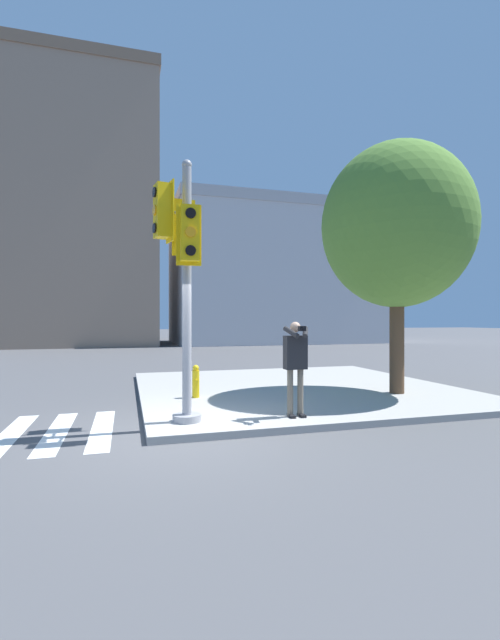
% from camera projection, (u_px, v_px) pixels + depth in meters
% --- Properties ---
extents(ground_plane, '(160.00, 160.00, 0.00)m').
position_uv_depth(ground_plane, '(177.00, 435.00, 6.99)').
color(ground_plane, '#4C4C4F').
extents(sidewalk_corner, '(8.00, 8.00, 0.13)m').
position_uv_depth(sidewalk_corner, '(295.00, 388.00, 11.33)').
color(sidewalk_corner, '#9E9B96').
rests_on(sidewalk_corner, ground_plane).
extents(traffic_signal_pole, '(0.83, 1.17, 4.53)m').
position_uv_depth(traffic_signal_pole, '(182.00, 258.00, 7.35)').
color(traffic_signal_pole, '#939399').
rests_on(traffic_signal_pole, sidewalk_corner).
extents(person_photographer, '(0.50, 0.53, 1.72)m').
position_uv_depth(person_photographer, '(296.00, 360.00, 7.75)').
color(person_photographer, black).
rests_on(person_photographer, sidewalk_corner).
extents(street_tree, '(3.58, 3.58, 5.99)m').
position_uv_depth(street_tree, '(397.00, 226.00, 10.25)').
color(street_tree, brown).
rests_on(street_tree, sidewalk_corner).
extents(fire_hydrant, '(0.16, 0.22, 0.74)m').
position_uv_depth(fire_hydrant, '(196.00, 381.00, 9.65)').
color(fire_hydrant, yellow).
rests_on(fire_hydrant, sidewalk_corner).
extents(building_left, '(11.28, 10.35, 20.25)m').
position_uv_depth(building_left, '(81.00, 212.00, 32.81)').
color(building_left, gray).
rests_on(building_left, ground_plane).
extents(building_right, '(17.82, 9.79, 11.39)m').
position_uv_depth(building_right, '(278.00, 275.00, 36.51)').
color(building_right, '#BCBCC1').
rests_on(building_right, ground_plane).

